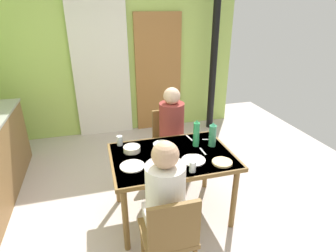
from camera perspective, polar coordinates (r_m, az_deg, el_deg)
The scene contains 24 objects.
ground_plane at distance 3.07m, azimuth -4.87°, elevation -18.93°, with size 6.35×6.35×0.00m, color beige.
wall_back at distance 4.74m, azimuth -11.41°, elevation 14.85°, with size 4.22×0.10×2.76m, color #B1D263.
door_wooden at distance 4.85m, azimuth -2.01°, elevation 10.88°, with size 0.80×0.05×2.00m, color #A06935.
stove_pipe_column at distance 4.82m, azimuth 9.61°, elevation 15.13°, with size 0.12×0.12×2.76m, color black.
curtain_panel at distance 4.66m, azimuth -13.74°, elevation 11.75°, with size 0.90×0.03×2.32m, color white.
dining_table at distance 2.76m, azimuth 0.85°, elevation -7.51°, with size 1.20×0.84×0.72m.
chair_near_diner at distance 2.21m, azimuth 0.39°, elevation -21.78°, with size 0.40×0.40×0.87m.
chair_far_diner at distance 3.53m, azimuth 0.18°, elevation -2.83°, with size 0.40×0.40×0.87m.
person_near_diner at distance 2.12m, azimuth -0.64°, elevation -13.83°, with size 0.30×0.37×0.77m.
person_far_diner at distance 3.29m, azimuth 0.84°, elevation 0.58°, with size 0.30×0.37×0.77m.
water_bottle_green_near at distance 2.87m, azimuth 9.27°, elevation -1.87°, with size 0.08×0.08×0.26m.
water_bottle_green_far at distance 2.84m, azimuth 5.93°, elevation -1.60°, with size 0.07×0.07×0.30m.
serving_bowl_center at distance 2.79m, azimuth -7.54°, elevation -4.76°, with size 0.17×0.17×0.06m, color beige.
dinner_plate_near_left at distance 2.63m, azimuth 5.33°, elevation -7.09°, with size 0.23×0.23×0.01m, color white.
dinner_plate_near_right at distance 2.55m, azimuth -7.44°, elevation -8.27°, with size 0.23×0.23×0.01m, color white.
dinner_plate_far_center at distance 2.91m, azimuth -1.23°, elevation -3.81°, with size 0.19×0.19×0.01m, color white.
dinner_plate_far_side at distance 2.51m, azimuth -1.71°, elevation -8.62°, with size 0.20×0.20×0.01m, color white.
drinking_glass_by_near_diner at distance 2.45m, azimuth 5.15°, elevation -8.42°, with size 0.06×0.06×0.10m, color silver.
drinking_glass_by_far_diner at distance 2.92m, azimuth -10.04°, elevation -3.02°, with size 0.06×0.06×0.10m, color silver.
bread_plate_sliced at distance 2.63m, azimuth 11.23°, elevation -7.43°, with size 0.19×0.19×0.02m, color #DBB77A.
cutlery_knife_near at distance 2.80m, azimuth 7.26°, elevation -5.25°, with size 0.15×0.02×0.00m, color silver.
cutlery_fork_near at distance 3.05m, azimuth 8.52°, elevation -2.79°, with size 0.15×0.02×0.00m, color silver.
cutlery_knife_far at distance 2.71m, azimuth 0.02°, elevation -6.10°, with size 0.15×0.02×0.00m, color silver.
cutlery_fork_far at distance 3.06m, azimuth 4.45°, elevation -2.47°, with size 0.15×0.02×0.00m, color silver.
Camera 1 is at (-0.37, -2.23, 2.07)m, focal length 29.23 mm.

